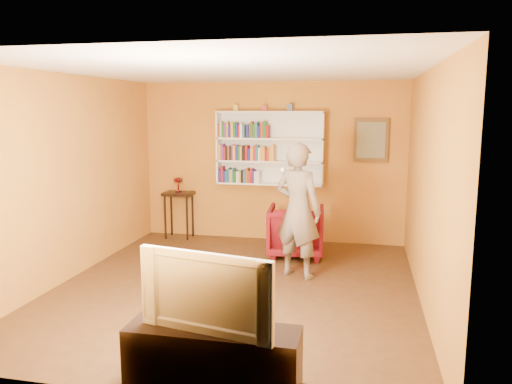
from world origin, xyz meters
TOP-DOWN VIEW (x-y plane):
  - room_shell at (0.00, 0.00)m, footprint 5.30×5.80m
  - bookshelf at (0.00, 2.41)m, footprint 1.80×0.29m
  - books_row_lower at (-0.51, 2.31)m, footprint 0.70×0.19m
  - books_row_middle at (-0.39, 2.31)m, footprint 0.95×0.19m
  - books_row_upper at (-0.42, 2.30)m, footprint 0.85×0.19m
  - ornament_left at (-0.58, 2.35)m, footprint 0.07×0.07m
  - ornament_centre at (-0.09, 2.35)m, footprint 0.07×0.07m
  - ornament_right at (0.33, 2.35)m, footprint 0.08×0.08m
  - framed_painting at (1.65, 2.46)m, footprint 0.55×0.05m
  - console_table at (-1.60, 2.25)m, footprint 0.50×0.38m
  - ruby_lustre at (-1.60, 2.25)m, footprint 0.16×0.15m
  - armchair at (0.56, 1.58)m, footprint 0.90×0.92m
  - person at (0.71, 0.62)m, footprint 0.78×0.66m
  - game_remote at (0.56, 0.27)m, footprint 0.04×0.15m
  - tv_cabinet at (0.40, -2.25)m, footprint 1.41×0.42m
  - television at (0.40, -2.25)m, footprint 1.15×0.37m

SIDE VIEW (x-z plane):
  - tv_cabinet at x=0.40m, z-range 0.00..0.50m
  - armchair at x=0.56m, z-range 0.00..0.78m
  - console_table at x=-1.60m, z-range 0.27..1.08m
  - television at x=0.40m, z-range 0.50..1.16m
  - person at x=0.71m, z-range 0.00..1.82m
  - ruby_lustre at x=-1.60m, z-range 0.87..1.13m
  - room_shell at x=0.00m, z-range -0.42..2.46m
  - books_row_lower at x=-0.51m, z-range 0.99..1.26m
  - game_remote at x=0.56m, z-range 1.48..1.52m
  - books_row_middle at x=-0.39m, z-range 1.38..1.65m
  - bookshelf at x=0.00m, z-range 0.98..2.21m
  - framed_painting at x=1.65m, z-range 1.40..2.10m
  - books_row_upper at x=-0.42m, z-range 1.76..2.03m
  - ornament_centre at x=-0.09m, z-range 2.21..2.31m
  - ornament_left at x=-0.58m, z-range 2.21..2.31m
  - ornament_right at x=0.33m, z-range 2.21..2.33m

